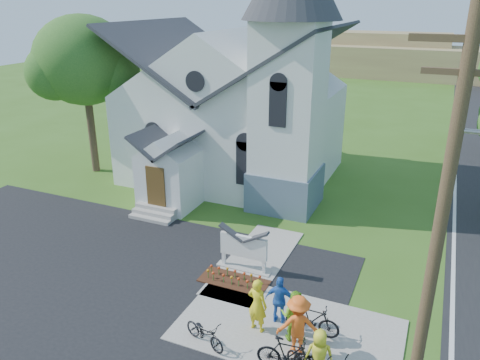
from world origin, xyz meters
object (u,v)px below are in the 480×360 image
at_px(cyclist_2, 280,300).
at_px(bike_3, 312,320).
at_px(cyclist_1, 294,315).
at_px(utility_pole, 443,227).
at_px(cyclist_3, 298,325).
at_px(bike_0, 205,333).
at_px(cyclist_0, 257,305).
at_px(bike_1, 288,355).
at_px(cyclist_4, 319,355).
at_px(church_sign, 244,247).

relative_size(cyclist_2, bike_3, 0.95).
bearing_deg(cyclist_1, cyclist_2, -47.32).
xyz_separation_m(utility_pole, bike_3, (-3.12, 2.11, -4.83)).
distance_m(cyclist_3, bike_3, 1.08).
bearing_deg(bike_3, bike_0, 122.70).
height_order(cyclist_0, bike_0, cyclist_0).
bearing_deg(cyclist_3, cyclist_0, -41.77).
bearing_deg(utility_pole, bike_3, 145.95).
bearing_deg(cyclist_2, bike_0, 42.06).
bearing_deg(bike_1, bike_3, -12.00).
height_order(utility_pole, cyclist_0, utility_pole).
distance_m(cyclist_1, cyclist_3, 0.60).
height_order(cyclist_1, cyclist_4, cyclist_1).
distance_m(cyclist_2, cyclist_3, 1.46).
height_order(cyclist_1, bike_3, cyclist_1).
bearing_deg(cyclist_2, bike_3, 166.12).
bearing_deg(bike_3, church_sign, 53.70).
relative_size(church_sign, bike_3, 1.27).
xyz_separation_m(cyclist_1, bike_3, (0.48, 0.45, -0.33)).
xyz_separation_m(church_sign, utility_pole, (6.56, -4.70, 4.38)).
bearing_deg(bike_3, cyclist_1, 134.00).
bearing_deg(utility_pole, cyclist_4, 171.60).
bearing_deg(utility_pole, cyclist_2, 152.01).
height_order(church_sign, utility_pole, utility_pole).
relative_size(bike_1, cyclist_2, 1.11).
height_order(church_sign, cyclist_2, cyclist_2).
xyz_separation_m(cyclist_0, cyclist_3, (1.45, -0.47, 0.04)).
bearing_deg(cyclist_1, cyclist_3, 114.63).
bearing_deg(cyclist_3, cyclist_1, -84.76).
bearing_deg(church_sign, cyclist_0, -59.83).
relative_size(cyclist_2, cyclist_4, 1.04).
relative_size(cyclist_1, bike_1, 0.93).
bearing_deg(cyclist_0, cyclist_1, -167.75).
bearing_deg(bike_0, cyclist_2, -21.75).
bearing_deg(cyclist_0, cyclist_4, 161.69).
height_order(utility_pole, cyclist_2, utility_pole).
relative_size(church_sign, utility_pole, 0.22).
height_order(church_sign, cyclist_0, cyclist_0).
bearing_deg(cyclist_2, utility_pole, 145.68).
xyz_separation_m(cyclist_2, cyclist_3, (0.93, -1.12, 0.13)).
relative_size(bike_1, cyclist_3, 0.96).
xyz_separation_m(utility_pole, cyclist_3, (-3.32, 1.15, -4.40)).
xyz_separation_m(cyclist_0, bike_0, (-1.19, -1.28, -0.50)).
xyz_separation_m(cyclist_3, cyclist_4, (0.85, -0.78, -0.16)).
distance_m(bike_0, cyclist_2, 2.61).
height_order(bike_0, bike_1, bike_1).
bearing_deg(cyclist_4, cyclist_2, -63.75).
bearing_deg(bike_1, utility_pole, -101.25).
distance_m(cyclist_3, cyclist_4, 1.16).
relative_size(cyclist_1, cyclist_3, 0.89).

